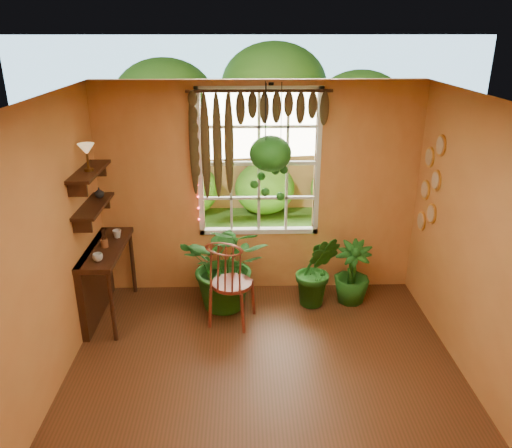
{
  "coord_description": "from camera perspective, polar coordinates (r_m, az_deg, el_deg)",
  "views": [
    {
      "loc": [
        -0.2,
        -3.71,
        3.26
      ],
      "look_at": [
        -0.07,
        1.15,
        1.34
      ],
      "focal_mm": 35.0,
      "sensor_mm": 36.0,
      "label": 1
    }
  ],
  "objects": [
    {
      "name": "hanging_basket",
      "position": [
        5.86,
        1.66,
        7.83
      ],
      "size": [
        0.49,
        0.49,
        1.35
      ],
      "color": "black",
      "rests_on": "ceiling"
    },
    {
      "name": "counter_ledge",
      "position": [
        6.2,
        -17.47,
        -5.41
      ],
      "size": [
        0.4,
        1.2,
        0.9
      ],
      "color": "#33190E",
      "rests_on": "floor"
    },
    {
      "name": "string_lights",
      "position": [
        6.12,
        -6.83,
        7.11
      ],
      "size": [
        0.03,
        0.03,
        1.54
      ],
      "primitive_type": null,
      "color": "#FF2633",
      "rests_on": "window"
    },
    {
      "name": "floor",
      "position": [
        4.95,
        1.21,
        -19.69
      ],
      "size": [
        4.5,
        4.5,
        0.0
      ],
      "primitive_type": "plane",
      "color": "#572C19",
      "rests_on": "ground"
    },
    {
      "name": "backyard",
      "position": [
        10.78,
        0.8,
        10.98
      ],
      "size": [
        14.0,
        10.0,
        12.0
      ],
      "color": "#2B5418",
      "rests_on": "ground"
    },
    {
      "name": "wall_back",
      "position": [
        6.27,
        0.33,
        3.8
      ],
      "size": [
        4.0,
        0.0,
        4.0
      ],
      "primitive_type": "plane",
      "rotation": [
        1.57,
        0.0,
        0.0
      ],
      "color": "#DA914A",
      "rests_on": "floor"
    },
    {
      "name": "wall_plates",
      "position": [
        6.16,
        19.27,
        4.21
      ],
      "size": [
        0.04,
        0.32,
        1.1
      ],
      "primitive_type": null,
      "color": "beige",
      "rests_on": "wall_right"
    },
    {
      "name": "brush_jar",
      "position": [
        5.97,
        -16.99,
        -1.52
      ],
      "size": [
        0.08,
        0.08,
        0.29
      ],
      "color": "brown",
      "rests_on": "counter_ledge"
    },
    {
      "name": "cup_a",
      "position": [
        5.67,
        -17.64,
        -3.64
      ],
      "size": [
        0.15,
        0.15,
        0.09
      ],
      "primitive_type": "imported",
      "rotation": [
        0.0,
        0.0,
        -0.42
      ],
      "color": "silver",
      "rests_on": "counter_ledge"
    },
    {
      "name": "window",
      "position": [
        6.2,
        0.33,
        6.97
      ],
      "size": [
        1.52,
        0.1,
        1.86
      ],
      "color": "silver",
      "rests_on": "wall_back"
    },
    {
      "name": "potted_plant_mid",
      "position": [
        6.2,
        6.98,
        -5.29
      ],
      "size": [
        0.57,
        0.49,
        0.95
      ],
      "primitive_type": "imported",
      "rotation": [
        0.0,
        0.0,
        -0.13
      ],
      "color": "#154E14",
      "rests_on": "floor"
    },
    {
      "name": "windsor_chair",
      "position": [
        5.86,
        -2.89,
        -8.07
      ],
      "size": [
        0.6,
        0.61,
        1.26
      ],
      "rotation": [
        0.0,
        0.0,
        -0.32
      ],
      "color": "maroon",
      "rests_on": "floor"
    },
    {
      "name": "ceiling",
      "position": [
        3.76,
        1.54,
        12.99
      ],
      "size": [
        4.5,
        4.5,
        0.0
      ],
      "primitive_type": "plane",
      "rotation": [
        3.14,
        0.0,
        0.0
      ],
      "color": "silver",
      "rests_on": "wall_back"
    },
    {
      "name": "shelf_lower",
      "position": [
        5.87,
        -18.06,
        1.99
      ],
      "size": [
        0.25,
        0.9,
        0.04
      ],
      "primitive_type": "cube",
      "color": "#33190E",
      "rests_on": "wall_left"
    },
    {
      "name": "tiffany_lamp",
      "position": [
        5.65,
        -18.8,
        7.91
      ],
      "size": [
        0.18,
        0.18,
        0.3
      ],
      "color": "#553918",
      "rests_on": "shelf_upper"
    },
    {
      "name": "wall_right",
      "position": [
        4.72,
        26.48,
        -4.74
      ],
      "size": [
        0.0,
        4.5,
        4.5
      ],
      "primitive_type": "plane",
      "rotation": [
        1.57,
        0.0,
        -1.57
      ],
      "color": "#DA914A",
      "rests_on": "floor"
    },
    {
      "name": "shelf_vase",
      "position": [
        6.07,
        -17.49,
        3.45
      ],
      "size": [
        0.13,
        0.13,
        0.12
      ],
      "primitive_type": "imported",
      "rotation": [
        0.0,
        0.0,
        0.16
      ],
      "color": "#B2AD99",
      "rests_on": "shelf_lower"
    },
    {
      "name": "cup_b",
      "position": [
        6.22,
        -15.59,
        -1.09
      ],
      "size": [
        0.11,
        0.11,
        0.1
      ],
      "primitive_type": "imported",
      "rotation": [
        0.0,
        0.0,
        -0.05
      ],
      "color": "beige",
      "rests_on": "counter_ledge"
    },
    {
      "name": "valance_vine",
      "position": [
        5.96,
        -0.45,
        12.05
      ],
      "size": [
        1.7,
        0.12,
        1.1
      ],
      "color": "#33190E",
      "rests_on": "window"
    },
    {
      "name": "shelf_upper",
      "position": [
        5.76,
        -18.52,
        5.74
      ],
      "size": [
        0.25,
        0.9,
        0.04
      ],
      "primitive_type": "cube",
      "color": "#33190E",
      "rests_on": "wall_left"
    },
    {
      "name": "potted_plant_left",
      "position": [
        6.08,
        -3.29,
        -4.6
      ],
      "size": [
        1.2,
        1.09,
        1.16
      ],
      "primitive_type": "imported",
      "rotation": [
        0.0,
        0.0,
        -0.19
      ],
      "color": "#154E14",
      "rests_on": "floor"
    },
    {
      "name": "wall_left",
      "position": [
        4.55,
        -24.83,
        -5.44
      ],
      "size": [
        0.0,
        4.5,
        4.5
      ],
      "primitive_type": "plane",
      "rotation": [
        1.57,
        0.0,
        1.57
      ],
      "color": "#DA914A",
      "rests_on": "floor"
    },
    {
      "name": "potted_plant_right",
      "position": [
        6.38,
        10.91,
        -5.47
      ],
      "size": [
        0.58,
        0.58,
        0.81
      ],
      "primitive_type": "imported",
      "rotation": [
        0.0,
        0.0,
        -0.34
      ],
      "color": "#154E14",
      "rests_on": "floor"
    }
  ]
}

